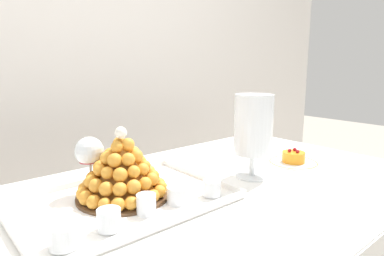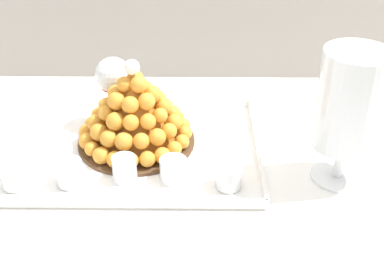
# 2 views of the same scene
# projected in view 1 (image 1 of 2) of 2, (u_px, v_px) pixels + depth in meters

# --- Properties ---
(backdrop_wall) EXTENTS (4.80, 0.10, 2.50)m
(backdrop_wall) POSITION_uv_depth(u_px,v_px,m) (43.00, 41.00, 1.67)
(backdrop_wall) COLOR silver
(backdrop_wall) RESTS_ON ground_plane
(buffet_table) EXTENTS (1.75, 0.91, 0.76)m
(buffet_table) POSITION_uv_depth(u_px,v_px,m) (180.00, 224.00, 0.97)
(buffet_table) COLOR brown
(buffet_table) RESTS_ON ground_plane
(serving_tray) EXTENTS (0.57, 0.40, 0.02)m
(serving_tray) POSITION_uv_depth(u_px,v_px,m) (123.00, 201.00, 0.92)
(serving_tray) COLOR white
(serving_tray) RESTS_ON buffet_table
(croquembouche) EXTENTS (0.26, 0.26, 0.20)m
(croquembouche) POSITION_uv_depth(u_px,v_px,m) (122.00, 172.00, 0.93)
(croquembouche) COLOR #4C331E
(croquembouche) RESTS_ON serving_tray
(dessert_cup_left) EXTENTS (0.06, 0.06, 0.05)m
(dessert_cup_left) POSITION_uv_depth(u_px,v_px,m) (64.00, 237.00, 0.69)
(dessert_cup_left) COLOR silver
(dessert_cup_left) RESTS_ON serving_tray
(dessert_cup_mid_left) EXTENTS (0.05, 0.05, 0.05)m
(dessert_cup_mid_left) POSITION_uv_depth(u_px,v_px,m) (109.00, 220.00, 0.76)
(dessert_cup_mid_left) COLOR silver
(dessert_cup_mid_left) RESTS_ON serving_tray
(dessert_cup_centre) EXTENTS (0.05, 0.05, 0.05)m
(dessert_cup_centre) POSITION_uv_depth(u_px,v_px,m) (146.00, 205.00, 0.84)
(dessert_cup_centre) COLOR silver
(dessert_cup_centre) RESTS_ON serving_tray
(dessert_cup_mid_right) EXTENTS (0.06, 0.06, 0.05)m
(dessert_cup_mid_right) POSITION_uv_depth(u_px,v_px,m) (177.00, 196.00, 0.90)
(dessert_cup_mid_right) COLOR silver
(dessert_cup_mid_right) RESTS_ON serving_tray
(dessert_cup_right) EXTENTS (0.05, 0.05, 0.05)m
(dessert_cup_right) POSITION_uv_depth(u_px,v_px,m) (212.00, 188.00, 0.96)
(dessert_cup_right) COLOR silver
(dessert_cup_right) RESTS_ON serving_tray
(macaron_goblet) EXTENTS (0.13, 0.13, 0.28)m
(macaron_goblet) POSITION_uv_depth(u_px,v_px,m) (253.00, 126.00, 1.10)
(macaron_goblet) COLOR white
(macaron_goblet) RESTS_ON buffet_table
(fruit_tart_plate) EXTENTS (0.19, 0.19, 0.06)m
(fruit_tart_plate) POSITION_uv_depth(u_px,v_px,m) (293.00, 160.00, 1.28)
(fruit_tart_plate) COLOR white
(fruit_tart_plate) RESTS_ON buffet_table
(wine_glass) EXTENTS (0.08, 0.08, 0.18)m
(wine_glass) POSITION_uv_depth(u_px,v_px,m) (89.00, 153.00, 0.95)
(wine_glass) COLOR silver
(wine_glass) RESTS_ON buffet_table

